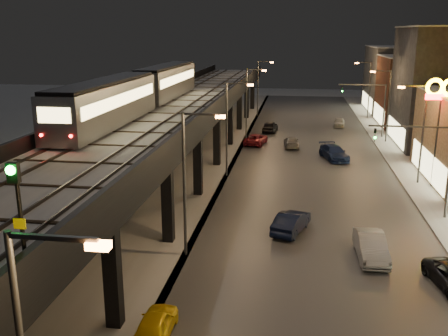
{
  "coord_description": "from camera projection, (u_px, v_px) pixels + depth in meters",
  "views": [
    {
      "loc": [
        5.83,
        -14.87,
        13.43
      ],
      "look_at": [
        1.3,
        15.74,
        5.0
      ],
      "focal_mm": 40.0,
      "sensor_mm": 36.0,
      "label": 1
    }
  ],
  "objects": [
    {
      "name": "car_mid_dark",
      "position": [
        291.0,
        143.0,
        59.99
      ],
      "size": [
        2.05,
        4.42,
        1.25
      ],
      "primitive_type": "imported",
      "rotation": [
        0.0,
        0.0,
        3.21
      ],
      "color": "gray",
      "rests_on": "ground"
    },
    {
      "name": "elevated_viaduct",
      "position": [
        174.0,
        116.0,
        48.31
      ],
      "size": [
        9.0,
        100.0,
        6.3
      ],
      "color": "black",
      "rests_on": "ground"
    },
    {
      "name": "streetlight_right_3",
      "position": [
        387.0,
        101.0,
        61.58
      ],
      "size": [
        2.56,
        0.28,
        9.0
      ],
      "color": "#38383A",
      "rests_on": "ground"
    },
    {
      "name": "car_near_white",
      "position": [
        291.0,
        223.0,
        34.46
      ],
      "size": [
        2.81,
        4.67,
        1.45
      ],
      "primitive_type": "imported",
      "rotation": [
        0.0,
        0.0,
        2.83
      ],
      "color": "black",
      "rests_on": "ground"
    },
    {
      "name": "rail_signal",
      "position": [
        16.0,
        194.0,
        14.37
      ],
      "size": [
        0.38,
        0.44,
        3.25
      ],
      "color": "black",
      "rests_on": "viaduct_trackbed"
    },
    {
      "name": "car_onc_silver",
      "position": [
        371.0,
        247.0,
        30.41
      ],
      "size": [
        1.79,
        4.71,
        1.53
      ],
      "primitive_type": "imported",
      "rotation": [
        0.0,
        0.0,
        0.04
      ],
      "color": "gray",
      "rests_on": "ground"
    },
    {
      "name": "traffic_light_rig_a",
      "position": [
        435.0,
        160.0,
        36.13
      ],
      "size": [
        6.1,
        0.34,
        7.0
      ],
      "color": "#38383A",
      "rests_on": "ground"
    },
    {
      "name": "streetlight_left_1",
      "position": [
        189.0,
        175.0,
        29.64
      ],
      "size": [
        2.57,
        0.28,
        9.0
      ],
      "color": "#38383A",
      "rests_on": "ground"
    },
    {
      "name": "building_e",
      "position": [
        423.0,
        91.0,
        73.0
      ],
      "size": [
        12.2,
        12.2,
        10.16
      ],
      "color": "brown",
      "rests_on": "ground"
    },
    {
      "name": "car_taxi",
      "position": [
        155.0,
        326.0,
        22.49
      ],
      "size": [
        1.57,
        3.77,
        1.28
      ],
      "primitive_type": "imported",
      "rotation": [
        0.0,
        0.0,
        3.16
      ],
      "color": "yellow",
      "rests_on": "ground"
    },
    {
      "name": "subway_train",
      "position": [
        142.0,
        90.0,
        46.24
      ],
      "size": [
        2.83,
        34.66,
        3.37
      ],
      "color": "gray",
      "rests_on": "viaduct_trackbed"
    },
    {
      "name": "viaduct_parapet_streetside",
      "position": [
        218.0,
        104.0,
        47.52
      ],
      "size": [
        0.3,
        100.0,
        1.1
      ],
      "primitive_type": "cube",
      "color": "black",
      "rests_on": "elevated_viaduct"
    },
    {
      "name": "car_onc_red",
      "position": [
        339.0,
        123.0,
        73.09
      ],
      "size": [
        1.89,
        3.9,
        1.28
      ],
      "primitive_type": "imported",
      "rotation": [
        0.0,
        0.0,
        -0.1
      ],
      "color": "#AAAAAA",
      "rests_on": "ground"
    },
    {
      "name": "under_viaduct_pavement",
      "position": [
        182.0,
        163.0,
        52.79
      ],
      "size": [
        11.0,
        120.0,
        0.06
      ],
      "primitive_type": "cube",
      "color": "#9FA1A8",
      "rests_on": "ground"
    },
    {
      "name": "car_far_white",
      "position": [
        270.0,
        127.0,
        69.18
      ],
      "size": [
        2.15,
        4.6,
        1.52
      ],
      "primitive_type": "imported",
      "rotation": [
        0.0,
        0.0,
        3.06
      ],
      "color": "black",
      "rests_on": "ground"
    },
    {
      "name": "road_surface",
      "position": [
        312.0,
        168.0,
        50.89
      ],
      "size": [
        17.0,
        120.0,
        0.06
      ],
      "primitive_type": "cube",
      "color": "#46474D",
      "rests_on": "ground"
    },
    {
      "name": "sign_mcdonalds",
      "position": [
        441.0,
        100.0,
        42.63
      ],
      "size": [
        2.89,
        0.54,
        9.69
      ],
      "color": "#38383A",
      "rests_on": "ground"
    },
    {
      "name": "sidewalk_right",
      "position": [
        414.0,
        172.0,
        49.46
      ],
      "size": [
        4.0,
        120.0,
        0.14
      ],
      "primitive_type": "cube",
      "color": "#9FA1A8",
      "rests_on": "ground"
    },
    {
      "name": "streetlight_right_4",
      "position": [
        368.0,
        86.0,
        78.76
      ],
      "size": [
        2.56,
        0.28,
        9.0
      ],
      "color": "#38383A",
      "rests_on": "ground"
    },
    {
      "name": "car_mid_silver",
      "position": [
        256.0,
        139.0,
        61.51
      ],
      "size": [
        2.93,
        5.06,
        1.32
      ],
      "primitive_type": "imported",
      "rotation": [
        0.0,
        0.0,
        2.98
      ],
      "color": "maroon",
      "rests_on": "ground"
    },
    {
      "name": "streetlight_left_2",
      "position": [
        230.0,
        123.0,
        46.82
      ],
      "size": [
        2.57,
        0.28,
        9.0
      ],
      "color": "#38383A",
      "rests_on": "ground"
    },
    {
      "name": "streetlight_right_2",
      "position": [
        420.0,
        128.0,
        44.4
      ],
      "size": [
        2.56,
        0.28,
        9.0
      ],
      "color": "#38383A",
      "rests_on": "ground"
    },
    {
      "name": "viaduct_trackbed",
      "position": [
        174.0,
        108.0,
        48.23
      ],
      "size": [
        8.4,
        100.0,
        0.32
      ],
      "color": "#B2B7C1",
      "rests_on": "elevated_viaduct"
    },
    {
      "name": "streetlight_left_3",
      "position": [
        249.0,
        98.0,
        64.0
      ],
      "size": [
        2.57,
        0.28,
        9.0
      ],
      "color": "#38383A",
      "rests_on": "ground"
    },
    {
      "name": "car_onc_white",
      "position": [
        334.0,
        153.0,
        54.16
      ],
      "size": [
        3.51,
        5.62,
        1.52
      ],
      "primitive_type": "imported",
      "rotation": [
        0.0,
        0.0,
        0.29
      ],
      "color": "#152350",
      "rests_on": "ground"
    },
    {
      "name": "traffic_light_rig_b",
      "position": [
        375.0,
        104.0,
        64.76
      ],
      "size": [
        6.1,
        0.34,
        7.0
      ],
      "color": "#38383A",
      "rests_on": "ground"
    },
    {
      "name": "viaduct_parapet_far",
      "position": [
        131.0,
        102.0,
        48.75
      ],
      "size": [
        0.3,
        100.0,
        1.1
      ],
      "primitive_type": "cube",
      "color": "black",
      "rests_on": "elevated_viaduct"
    },
    {
      "name": "building_f",
      "position": [
        405.0,
        79.0,
        86.23
      ],
      "size": [
        12.2,
        16.2,
        11.16
      ],
      "color": "#414143",
      "rests_on": "ground"
    },
    {
      "name": "streetlight_left_4",
      "position": [
        260.0,
        84.0,
        81.18
      ],
      "size": [
        2.57,
        0.28,
        9.0
      ],
      "color": "#38383A",
      "rests_on": "ground"
    }
  ]
}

